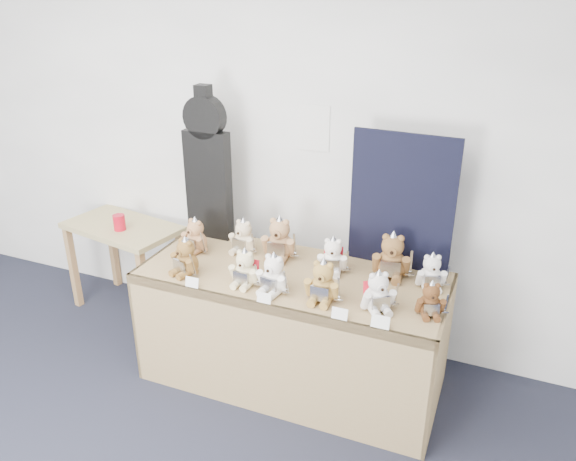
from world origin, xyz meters
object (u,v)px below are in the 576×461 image
at_px(teddy_front_far_left, 186,258).
at_px(teddy_back_right, 392,258).
at_px(teddy_back_centre_left, 279,240).
at_px(teddy_front_far_right, 378,293).
at_px(teddy_front_right, 323,283).
at_px(teddy_back_left, 243,238).
at_px(teddy_back_end, 431,273).
at_px(teddy_front_left, 245,269).
at_px(teddy_back_far_left, 195,237).
at_px(side_table, 124,240).
at_px(display_table, 288,304).
at_px(teddy_back_centre_right, 333,257).
at_px(guitar_case, 208,166).
at_px(red_cup, 119,222).
at_px(teddy_front_end, 431,301).
at_px(teddy_front_centre, 273,275).

xyz_separation_m(teddy_front_far_left, teddy_back_right, (1.14, 0.44, 0.02)).
bearing_deg(teddy_back_centre_left, teddy_front_far_right, -31.57).
bearing_deg(teddy_front_right, teddy_back_left, 148.18).
distance_m(teddy_back_centre_left, teddy_back_end, 0.95).
bearing_deg(teddy_front_far_left, teddy_front_left, 19.78).
distance_m(teddy_front_right, teddy_back_far_left, 1.01).
bearing_deg(teddy_front_right, side_table, 160.82).
distance_m(display_table, teddy_back_centre_right, 0.39).
distance_m(teddy_back_right, teddy_back_end, 0.25).
bearing_deg(teddy_back_end, teddy_back_far_left, 163.13).
bearing_deg(teddy_back_end, guitar_case, 153.27).
height_order(teddy_front_far_right, teddy_back_end, teddy_front_far_right).
bearing_deg(teddy_front_right, red_cup, 162.74).
xyz_separation_m(teddy_back_centre_left, teddy_back_right, (0.71, 0.03, 0.00)).
height_order(side_table, guitar_case, guitar_case).
relative_size(display_table, guitar_case, 1.81).
bearing_deg(teddy_back_centre_left, teddy_front_right, -47.24).
bearing_deg(teddy_back_right, teddy_front_left, -159.00).
distance_m(teddy_front_right, teddy_back_centre_left, 0.58).
bearing_deg(teddy_front_right, teddy_front_far_left, 178.65).
bearing_deg(teddy_back_right, display_table, -161.65).
distance_m(guitar_case, teddy_back_end, 1.59).
bearing_deg(teddy_front_left, side_table, 159.83).
bearing_deg(teddy_back_right, side_table, 168.78).
distance_m(teddy_front_end, teddy_back_centre_right, 0.68).
bearing_deg(guitar_case, teddy_front_left, -44.09).
distance_m(guitar_case, teddy_front_far_left, 0.69).
height_order(teddy_front_centre, teddy_back_end, teddy_front_centre).
bearing_deg(teddy_back_left, teddy_back_right, 10.15).
bearing_deg(teddy_back_centre_left, teddy_back_end, -5.75).
xyz_separation_m(guitar_case, teddy_front_end, (1.58, -0.44, -0.42)).
bearing_deg(teddy_back_right, teddy_back_left, 174.24).
bearing_deg(teddy_front_far_left, teddy_front_centre, 17.63).
height_order(teddy_front_far_right, teddy_front_end, teddy_front_far_right).
bearing_deg(teddy_front_end, teddy_front_far_right, 172.58).
height_order(side_table, teddy_back_far_left, teddy_back_far_left).
bearing_deg(teddy_back_left, teddy_back_end, 7.66).
distance_m(teddy_front_far_left, teddy_front_end, 1.44).
height_order(teddy_back_centre_left, teddy_back_right, teddy_back_right).
xyz_separation_m(teddy_front_left, teddy_back_centre_left, (0.04, 0.40, 0.02)).
distance_m(teddy_front_centre, teddy_back_left, 0.56).
height_order(guitar_case, teddy_back_end, guitar_case).
distance_m(teddy_front_far_left, teddy_back_centre_right, 0.88).
relative_size(guitar_case, teddy_front_end, 4.79).
distance_m(teddy_front_left, teddy_front_centre, 0.19).
bearing_deg(teddy_front_centre, teddy_back_centre_right, 65.57).
relative_size(side_table, teddy_back_end, 3.96).
relative_size(teddy_back_centre_right, teddy_back_end, 1.06).
distance_m(red_cup, teddy_back_left, 1.06).
bearing_deg(display_table, teddy_front_centre, -97.40).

